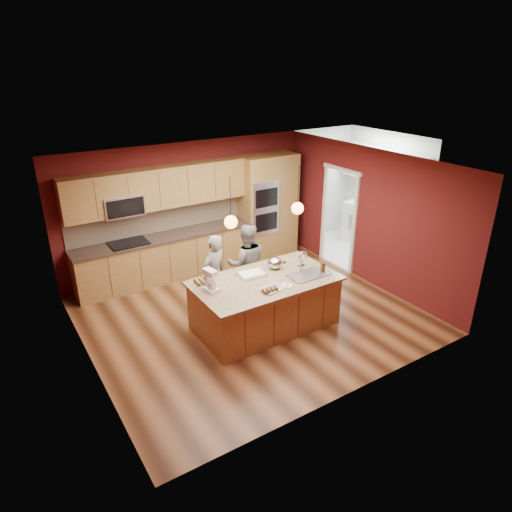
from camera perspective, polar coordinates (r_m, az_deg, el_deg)
floor at (r=8.25m, az=-0.75°, el=-7.34°), size 5.50×5.50×0.00m
ceiling at (r=7.24m, az=-0.86°, el=11.30°), size 5.50×5.50×0.00m
wall_back at (r=9.74m, az=-8.61°, el=6.07°), size 5.50×0.00×5.50m
wall_front at (r=5.88m, az=12.21°, el=-6.49°), size 5.50×0.00×5.50m
wall_left at (r=6.75m, az=-21.10°, el=-3.49°), size 0.00×5.00×5.00m
wall_right at (r=9.29m, az=13.82°, el=4.79°), size 0.00×5.00×5.00m
cabinet_run at (r=9.39m, az=-11.61°, el=2.82°), size 3.74×0.64×2.30m
oven_column at (r=10.39m, az=1.50°, el=6.31°), size 1.30×0.62×2.30m
doorway_trim at (r=9.91m, az=10.29°, el=4.44°), size 0.08×1.11×2.20m
laundry_room at (r=11.06m, az=15.57°, el=10.82°), size 2.60×2.70×2.70m
pendant_left at (r=6.78m, az=-3.16°, el=4.29°), size 0.20×0.20×0.80m
pendant_right at (r=7.43m, az=5.21°, el=5.98°), size 0.20×0.20×0.80m
island at (r=7.73m, az=1.23°, el=-5.80°), size 2.39×1.34×1.26m
person_left at (r=8.09m, az=-5.23°, el=-2.24°), size 0.62×0.51×1.46m
person_right at (r=8.37m, az=-1.19°, el=-0.97°), size 0.91×0.82×1.52m
stand_mixer at (r=7.14m, az=-5.69°, el=-3.23°), size 0.23×0.29×0.36m
sheet_cake at (r=7.66m, az=-0.55°, el=-2.28°), size 0.48×0.38×0.05m
cooling_rack at (r=7.23m, az=2.11°, el=-4.07°), size 0.43×0.34×0.02m
mixing_bowl at (r=7.88m, az=2.39°, el=-0.89°), size 0.25×0.25×0.21m
plate at (r=7.33m, az=3.91°, el=-3.72°), size 0.17×0.17×0.01m
tumbler at (r=7.85m, az=8.33°, el=-1.38°), size 0.08×0.08×0.16m
phone at (r=8.05m, az=5.69°, el=-1.17°), size 0.13×0.09×0.01m
cupcakes_left at (r=7.47m, az=-6.55°, el=-3.02°), size 0.32×0.24×0.07m
cupcakes_rack at (r=7.13m, az=1.74°, el=-4.14°), size 0.28×0.14×0.06m
cupcakes_right at (r=8.14m, az=2.89°, el=-0.60°), size 0.21×0.21×0.06m
washer at (r=11.13m, az=15.64°, el=3.08°), size 0.73×0.74×1.00m
dryer at (r=11.57m, az=12.88°, el=4.17°), size 0.73×0.74×1.01m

